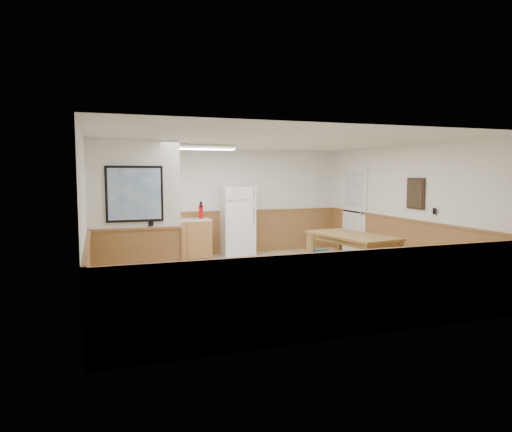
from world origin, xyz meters
name	(u,v)px	position (x,y,z in m)	size (l,w,h in m)	color
ground	(266,281)	(0.00, 0.00, 0.00)	(6.00, 6.00, 0.00)	#C5B08D
ceiling	(266,141)	(0.00, 0.00, 2.50)	(6.00, 6.00, 0.02)	silver
back_wall	(222,202)	(0.00, 3.00, 1.25)	(6.00, 0.02, 2.50)	white
right_wall	(407,208)	(3.00, 0.00, 1.25)	(0.02, 6.00, 2.50)	white
left_wall	(86,217)	(-3.00, 0.00, 1.25)	(0.02, 6.00, 2.50)	white
wainscot_back	(223,233)	(0.00, 2.98, 0.50)	(6.00, 0.04, 1.00)	#99623D
wainscot_right	(405,245)	(2.98, 0.00, 0.50)	(0.04, 6.00, 1.00)	#99623D
wainscot_left	(89,264)	(-2.98, 0.00, 0.50)	(0.04, 6.00, 1.00)	#99623D
partition_wall	(135,216)	(-2.25, 0.19, 1.23)	(1.50, 0.20, 2.50)	white
kitchen_counter	(174,239)	(-1.21, 2.68, 0.46)	(2.20, 0.61, 1.00)	#A8703B
exterior_door	(354,210)	(2.96, 1.90, 1.05)	(0.07, 1.02, 2.15)	white
kitchen_window	(132,191)	(-2.10, 2.98, 1.55)	(0.80, 0.04, 1.00)	white
wall_painting	(415,193)	(2.97, -0.30, 1.55)	(0.04, 0.50, 0.60)	#301E13
fluorescent_fixture	(205,147)	(-0.80, 1.30, 2.45)	(1.20, 0.30, 0.09)	white
refrigerator	(237,221)	(0.26, 2.63, 0.81)	(0.75, 0.74, 1.63)	white
dining_table	(352,239)	(1.84, 0.12, 0.66)	(1.23, 2.00, 0.75)	olive
dining_bench	(394,253)	(2.79, 0.07, 0.34)	(0.65, 1.66, 0.45)	olive
dining_chair	(316,250)	(1.02, 0.05, 0.50)	(0.65, 0.54, 0.85)	olive
fire_extinguisher	(201,211)	(-0.59, 2.67, 1.07)	(0.11, 0.11, 0.39)	red
soap_bottle	(132,216)	(-2.13, 2.70, 1.01)	(0.07, 0.07, 0.22)	green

